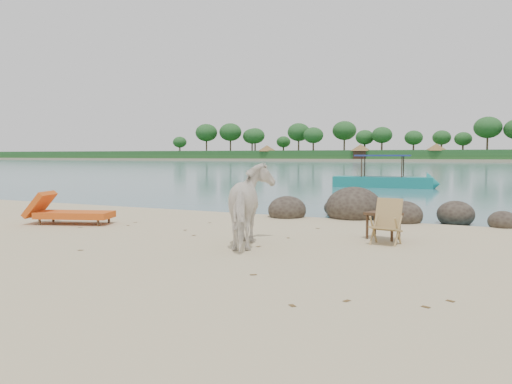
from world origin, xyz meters
TOP-DOWN VIEW (x-y plane):
  - water at (0.00, 90.00)m, footprint 400.00×400.00m
  - far_shore at (0.00, 170.00)m, footprint 420.00×90.00m
  - far_scenery at (0.03, 136.70)m, footprint 420.00×18.00m
  - boulders at (1.26, 6.48)m, footprint 6.27×2.87m
  - cow at (0.27, 1.35)m, footprint 1.51×2.04m
  - side_table at (2.35, 3.15)m, footprint 0.77×0.60m
  - lounge_chair at (-5.03, 2.15)m, footprint 2.43×1.50m
  - deck_chair at (2.51, 2.59)m, footprint 0.64×0.68m
  - boat_near at (-1.22, 21.01)m, footprint 6.10×1.84m
  - dead_leaves at (-0.34, 0.83)m, footprint 8.51×7.48m

SIDE VIEW (x-z plane):
  - water at x=0.00m, z-range 0.00..0.00m
  - far_shore at x=0.00m, z-range -0.70..0.70m
  - dead_leaves at x=-0.34m, z-range 0.01..0.01m
  - boulders at x=1.26m, z-range -0.36..0.78m
  - side_table at x=2.35m, z-range 0.00..0.54m
  - lounge_chair at x=-5.03m, z-range 0.00..0.69m
  - deck_chair at x=2.51m, z-range 0.00..0.87m
  - cow at x=0.27m, z-range 0.00..1.57m
  - boat_near at x=-1.22m, z-range 0.00..2.93m
  - far_scenery at x=0.03m, z-range -1.61..7.89m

